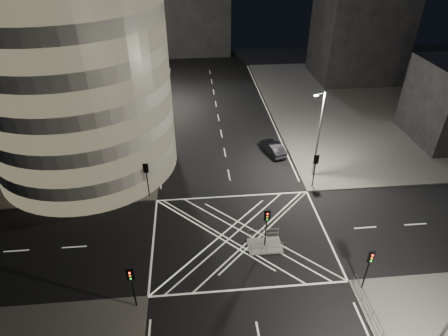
{
  "coord_description": "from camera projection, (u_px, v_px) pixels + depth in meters",
  "views": [
    {
      "loc": [
        -3.89,
        -25.11,
        24.43
      ],
      "look_at": [
        -0.86,
        7.0,
        3.0
      ],
      "focal_mm": 30.0,
      "sensor_mm": 36.0,
      "label": 1
    }
  ],
  "objects": [
    {
      "name": "street_lamp_left_far",
      "position": [
        152.0,
        72.0,
        55.72
      ],
      "size": [
        1.25,
        0.25,
        10.0
      ],
      "color": "slate",
      "rests_on": "sidewalk_far_left"
    },
    {
      "name": "tree_d",
      "position": [
        144.0,
        83.0,
        53.43
      ],
      "size": [
        4.57,
        4.57,
        7.52
      ],
      "color": "black",
      "rests_on": "sidewalk_far_left"
    },
    {
      "name": "tree_e",
      "position": [
        147.0,
        71.0,
        58.57
      ],
      "size": [
        4.12,
        4.12,
        6.96
      ],
      "color": "black",
      "rests_on": "sidewalk_far_left"
    },
    {
      "name": "street_lamp_right_far",
      "position": [
        318.0,
        133.0,
        39.78
      ],
      "size": [
        1.25,
        0.25,
        10.0
      ],
      "color": "slate",
      "rests_on": "sidewalk_far_right"
    },
    {
      "name": "building_far_end",
      "position": [
        186.0,
        9.0,
        77.45
      ],
      "size": [
        18.0,
        8.0,
        18.0
      ],
      "primitive_type": "cube",
      "color": "black",
      "rests_on": "ground"
    },
    {
      "name": "traffic_signal_island",
      "position": [
        267.0,
        222.0,
        31.95
      ],
      "size": [
        0.55,
        0.22,
        4.0
      ],
      "color": "black",
      "rests_on": "central_island"
    },
    {
      "name": "tree_a",
      "position": [
        129.0,
        146.0,
        38.49
      ],
      "size": [
        4.42,
        4.42,
        7.46
      ],
      "color": "black",
      "rests_on": "sidewalk_far_left"
    },
    {
      "name": "office_block_rear",
      "position": [
        76.0,
        17.0,
        61.58
      ],
      "size": [
        24.0,
        16.0,
        22.0
      ],
      "primitive_type": "cube",
      "color": "#9C9A93",
      "rests_on": "sidewalk_far_left"
    },
    {
      "name": "tree_c",
      "position": [
        141.0,
        105.0,
        48.86
      ],
      "size": [
        3.74,
        3.74,
        6.31
      ],
      "color": "black",
      "rests_on": "sidewalk_far_left"
    },
    {
      "name": "ground",
      "position": [
        240.0,
        236.0,
        34.65
      ],
      "size": [
        120.0,
        120.0,
        0.0
      ],
      "primitive_type": "plane",
      "color": "black",
      "rests_on": "ground"
    },
    {
      "name": "traffic_signal_nr",
      "position": [
        369.0,
        263.0,
        28.08
      ],
      "size": [
        0.55,
        0.22,
        4.0
      ],
      "color": "black",
      "rests_on": "sidewalk_near_right"
    },
    {
      "name": "traffic_signal_nl",
      "position": [
        132.0,
        281.0,
        26.71
      ],
      "size": [
        0.55,
        0.22,
        4.0
      ],
      "color": "black",
      "rests_on": "sidewalk_near_left"
    },
    {
      "name": "sedan",
      "position": [
        273.0,
        148.0,
        46.56
      ],
      "size": [
        2.75,
        4.83,
        1.51
      ],
      "primitive_type": "imported",
      "rotation": [
        0.0,
        0.0,
        3.41
      ],
      "color": "black",
      "rests_on": "ground"
    },
    {
      "name": "building_right_far",
      "position": [
        359.0,
        35.0,
        65.61
      ],
      "size": [
        14.0,
        12.0,
        15.0
      ],
      "primitive_type": "cube",
      "color": "black",
      "rests_on": "sidewalk_far_right"
    },
    {
      "name": "sidewalk_far_right",
      "position": [
        399.0,
        104.0,
        59.26
      ],
      "size": [
        42.0,
        42.0,
        0.15
      ],
      "primitive_type": "cube",
      "color": "#494744",
      "rests_on": "ground"
    },
    {
      "name": "railing_island_north",
      "position": [
        263.0,
        234.0,
        33.92
      ],
      "size": [
        2.8,
        0.06,
        1.1
      ],
      "primitive_type": "cube",
      "color": "slate",
      "rests_on": "central_island"
    },
    {
      "name": "central_island",
      "position": [
        265.0,
        246.0,
        33.52
      ],
      "size": [
        3.0,
        2.0,
        0.15
      ],
      "primitive_type": "cube",
      "color": "slate",
      "rests_on": "ground"
    },
    {
      "name": "office_tower_curved",
      "position": [
        36.0,
        47.0,
        41.56
      ],
      "size": [
        30.0,
        29.0,
        27.2
      ],
      "color": "#9C9A93",
      "rests_on": "sidewalk_far_left"
    },
    {
      "name": "traffic_signal_fl",
      "position": [
        146.0,
        174.0,
        37.98
      ],
      "size": [
        0.55,
        0.22,
        4.0
      ],
      "color": "black",
      "rests_on": "sidewalk_far_left"
    },
    {
      "name": "street_lamp_right_near",
      "position": [
        444.0,
        329.0,
        20.71
      ],
      "size": [
        1.25,
        0.25,
        10.0
      ],
      "color": "slate",
      "rests_on": "sidewalk_near_right"
    },
    {
      "name": "tree_b",
      "position": [
        136.0,
        123.0,
        43.68
      ],
      "size": [
        4.5,
        4.5,
        7.12
      ],
      "color": "black",
      "rests_on": "sidewalk_far_left"
    },
    {
      "name": "street_lamp_left_near",
      "position": [
        142.0,
        127.0,
        40.79
      ],
      "size": [
        1.25,
        0.25,
        10.0
      ],
      "color": "slate",
      "rests_on": "sidewalk_far_left"
    },
    {
      "name": "sidewalk_far_left",
      "position": [
        20.0,
        119.0,
        54.73
      ],
      "size": [
        42.0,
        42.0,
        0.15
      ],
      "primitive_type": "cube",
      "color": "#494744",
      "rests_on": "ground"
    },
    {
      "name": "railing_island_south",
      "position": [
        267.0,
        248.0,
        32.43
      ],
      "size": [
        2.8,
        0.06,
        1.1
      ],
      "primitive_type": "cube",
      "color": "slate",
      "rests_on": "central_island"
    },
    {
      "name": "traffic_signal_fr",
      "position": [
        315.0,
        165.0,
        39.36
      ],
      "size": [
        0.55,
        0.22,
        4.0
      ],
      "color": "black",
      "rests_on": "sidewalk_far_right"
    }
  ]
}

